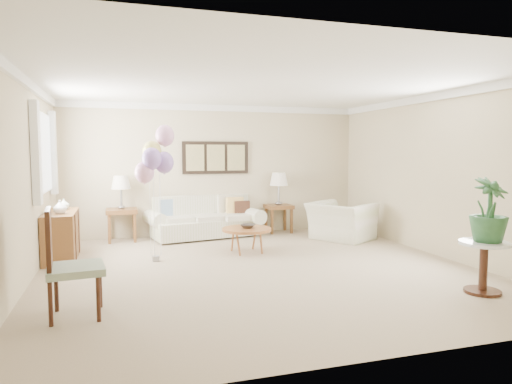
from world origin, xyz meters
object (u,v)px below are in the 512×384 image
Objects in this scene: sofa at (205,221)px; coffee_table at (247,230)px; accent_chair at (67,261)px; armchair at (341,221)px; balloon_cluster at (156,157)px.

sofa reaches higher than coffee_table.
armchair is at bearing 32.57° from accent_chair.
sofa is at bearing 59.10° from balloon_cluster.
accent_chair is at bearing -137.20° from coffee_table.
balloon_cluster reaches higher than sofa.
accent_chair is (-4.55, -2.91, 0.22)m from armchair.
armchair is at bearing 12.24° from balloon_cluster.
coffee_table is at bearing 75.32° from armchair.
balloon_cluster is at bearing -120.90° from sofa.
coffee_table is at bearing 7.30° from balloon_cluster.
armchair is (2.44, -1.00, 0.04)m from sofa.
sofa is 1.12× the size of balloon_cluster.
armchair is 0.98× the size of accent_chair.
sofa is 4.45m from accent_chair.
sofa is 2.42m from balloon_cluster.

